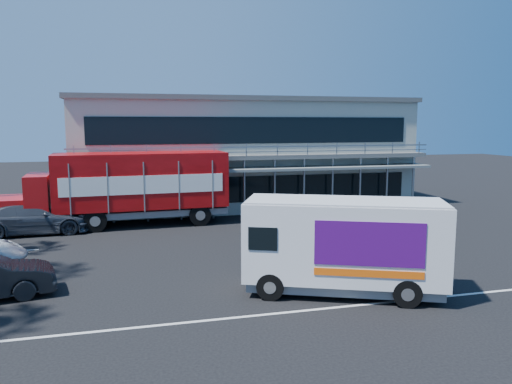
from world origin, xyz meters
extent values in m
plane|color=black|center=(0.00, 0.00, 0.00)|extent=(120.00, 120.00, 0.00)
cube|color=#9FA799|center=(3.00, 15.00, 3.50)|extent=(22.00, 10.00, 7.00)
cube|color=#515454|center=(3.00, 15.00, 7.15)|extent=(22.40, 10.40, 0.30)
cube|color=#515454|center=(3.00, 9.40, 3.60)|extent=(22.00, 1.20, 0.25)
cube|color=gray|center=(3.00, 8.85, 4.10)|extent=(22.00, 0.08, 0.90)
cube|color=slate|center=(3.00, 9.10, 2.90)|extent=(22.00, 1.80, 0.15)
cube|color=black|center=(3.00, 9.98, 1.60)|extent=(20.00, 0.06, 1.60)
cube|color=black|center=(3.00, 9.98, 5.20)|extent=(20.00, 0.06, 1.60)
cube|color=#AD0D0E|center=(-10.55, 8.21, 1.15)|extent=(1.72, 2.66, 1.38)
cube|color=#AD0D0E|center=(-9.28, 8.26, 1.78)|extent=(1.28, 2.92, 2.41)
cube|color=black|center=(-9.28, 8.26, 2.47)|extent=(0.17, 2.44, 0.80)
cube|color=#B20A0D|center=(-4.00, 8.50, 2.53)|extent=(9.32, 3.28, 2.99)
cube|color=slate|center=(-4.00, 8.50, 0.75)|extent=(9.30, 2.85, 0.34)
cube|color=white|center=(-3.94, 7.05, 2.41)|extent=(8.45, 0.41, 0.98)
cube|color=white|center=(-4.06, 9.95, 2.41)|extent=(8.45, 0.41, 0.98)
cylinder|color=black|center=(-10.15, 6.96, 0.60)|extent=(1.21, 0.33, 1.20)
cylinder|color=black|center=(-10.26, 9.48, 0.60)|extent=(1.21, 0.33, 1.20)
cylinder|color=black|center=(-6.47, 7.12, 0.60)|extent=(1.21, 0.33, 1.20)
cylinder|color=black|center=(-6.58, 9.65, 0.60)|extent=(1.21, 0.33, 1.20)
cylinder|color=black|center=(-0.96, 7.37, 0.60)|extent=(1.21, 0.33, 1.20)
cylinder|color=black|center=(-1.07, 9.90, 0.60)|extent=(1.21, 0.33, 1.20)
cube|color=silver|center=(2.00, -4.85, 1.80)|extent=(6.80, 4.61, 2.58)
cube|color=slate|center=(2.00, -4.85, 0.37)|extent=(6.47, 4.30, 0.32)
cube|color=black|center=(-0.94, -3.57, 2.07)|extent=(0.78, 1.69, 0.88)
cube|color=silver|center=(2.00, -4.85, 3.11)|extent=(6.66, 4.51, 0.07)
cube|color=#470B67|center=(2.23, -6.18, 1.98)|extent=(3.05, 1.35, 1.38)
cube|color=#470B67|center=(3.12, -4.12, 1.98)|extent=(3.05, 1.35, 1.38)
cube|color=#F2590C|center=(2.23, -6.18, 1.06)|extent=(3.05, 1.34, 0.23)
cylinder|color=black|center=(-0.50, -4.83, 0.44)|extent=(0.92, 0.61, 0.88)
cylinder|color=black|center=(0.28, -3.04, 0.44)|extent=(0.92, 0.61, 0.88)
cylinder|color=black|center=(3.38, -6.52, 0.44)|extent=(0.92, 0.61, 0.88)
cylinder|color=black|center=(4.16, -4.73, 0.44)|extent=(0.92, 0.61, 0.88)
imported|color=#303640|center=(-9.50, 7.56, 0.81)|extent=(5.73, 2.59, 1.63)
imported|color=gray|center=(-9.50, 9.57, 0.67)|extent=(4.24, 2.70, 1.35)
camera|label=1|loc=(-4.87, -19.58, 5.62)|focal=35.00mm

